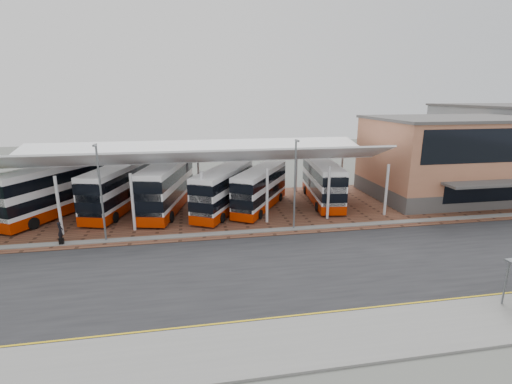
% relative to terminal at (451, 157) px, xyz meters
% --- Properties ---
extents(ground, '(140.00, 140.00, 0.00)m').
position_rel_terminal_xyz_m(ground, '(-23.00, -13.92, -4.66)').
color(ground, '#51544D').
extents(road, '(120.00, 14.00, 0.02)m').
position_rel_terminal_xyz_m(road, '(-23.00, -14.92, -4.65)').
color(road, black).
rests_on(road, ground).
extents(forecourt, '(72.00, 16.00, 0.06)m').
position_rel_terminal_xyz_m(forecourt, '(-21.00, -0.92, -4.63)').
color(forecourt, brown).
rests_on(forecourt, ground).
extents(sidewalk, '(120.00, 4.00, 0.14)m').
position_rel_terminal_xyz_m(sidewalk, '(-23.00, -22.92, -4.59)').
color(sidewalk, slate).
rests_on(sidewalk, ground).
extents(north_kerb, '(120.00, 0.80, 0.14)m').
position_rel_terminal_xyz_m(north_kerb, '(-23.00, -7.72, -4.59)').
color(north_kerb, slate).
rests_on(north_kerb, ground).
extents(yellow_line_near, '(120.00, 0.12, 0.01)m').
position_rel_terminal_xyz_m(yellow_line_near, '(-23.00, -20.92, -4.63)').
color(yellow_line_near, gold).
rests_on(yellow_line_near, road).
extents(yellow_line_far, '(120.00, 0.12, 0.01)m').
position_rel_terminal_xyz_m(yellow_line_far, '(-23.00, -20.62, -4.63)').
color(yellow_line_far, gold).
rests_on(yellow_line_far, road).
extents(canopy, '(37.00, 11.63, 7.07)m').
position_rel_terminal_xyz_m(canopy, '(-29.00, 0.01, 1.14)').
color(canopy, silver).
rests_on(canopy, ground).
extents(terminal, '(18.40, 14.40, 9.25)m').
position_rel_terminal_xyz_m(terminal, '(0.00, 0.00, 0.00)').
color(terminal, '#4E4B49').
rests_on(terminal, ground).
extents(lamp_west, '(0.16, 0.90, 8.07)m').
position_rel_terminal_xyz_m(lamp_west, '(-37.00, -7.65, -0.30)').
color(lamp_west, slate).
rests_on(lamp_west, ground).
extents(lamp_east, '(0.16, 0.90, 8.07)m').
position_rel_terminal_xyz_m(lamp_east, '(-21.00, -7.65, -0.30)').
color(lamp_east, slate).
rests_on(lamp_east, ground).
extents(bus_0, '(8.38, 11.92, 4.99)m').
position_rel_terminal_xyz_m(bus_0, '(-43.22, 0.37, -2.12)').
color(bus_0, white).
rests_on(bus_0, forecourt).
extents(bus_1, '(5.60, 11.59, 4.66)m').
position_rel_terminal_xyz_m(bus_1, '(-37.33, 0.77, -2.28)').
color(bus_1, white).
rests_on(bus_1, forecourt).
extents(bus_2, '(5.40, 12.26, 4.92)m').
position_rel_terminal_xyz_m(bus_2, '(-32.36, 0.12, -2.15)').
color(bus_2, white).
rests_on(bus_2, forecourt).
extents(bus_3, '(7.31, 10.72, 4.46)m').
position_rel_terminal_xyz_m(bus_3, '(-26.63, -1.30, -2.38)').
color(bus_3, white).
rests_on(bus_3, forecourt).
extents(bus_4, '(7.35, 10.09, 4.26)m').
position_rel_terminal_xyz_m(bus_4, '(-22.81, -1.07, -2.48)').
color(bus_4, white).
rests_on(bus_4, forecourt).
extents(bus_5, '(3.92, 11.18, 4.51)m').
position_rel_terminal_xyz_m(bus_5, '(-15.57, 0.09, -2.36)').
color(bus_5, white).
rests_on(bus_5, forecourt).
extents(pedestrian, '(0.41, 0.61, 1.64)m').
position_rel_terminal_xyz_m(pedestrian, '(-40.62, -6.96, -3.78)').
color(pedestrian, black).
rests_on(pedestrian, forecourt).
extents(suitcase, '(0.34, 0.24, 0.59)m').
position_rel_terminal_xyz_m(suitcase, '(-40.32, -7.92, -4.31)').
color(suitcase, black).
rests_on(suitcase, forecourt).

